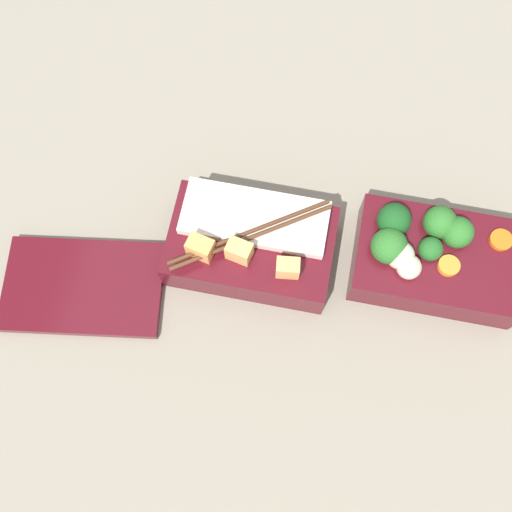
{
  "coord_description": "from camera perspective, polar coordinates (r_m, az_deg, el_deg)",
  "views": [
    {
      "loc": [
        0.06,
        0.26,
        0.7
      ],
      "look_at": [
        0.1,
        0.03,
        0.05
      ],
      "focal_mm": 42.0,
      "sensor_mm": 36.0,
      "label": 1
    }
  ],
  "objects": [
    {
      "name": "bento_lid",
      "position": [
        0.75,
        -16.12,
        -2.81
      ],
      "size": [
        0.21,
        0.14,
        0.01
      ],
      "primitive_type": "cube",
      "rotation": [
        0.0,
        0.0,
        0.15
      ],
      "color": "#510F19",
      "rests_on": "ground_plane"
    },
    {
      "name": "bento_tray_rice",
      "position": [
        0.72,
        -0.5,
        1.14
      ],
      "size": [
        0.19,
        0.12,
        0.08
      ],
      "color": "#510F19",
      "rests_on": "ground_plane"
    },
    {
      "name": "bento_tray_vegetable",
      "position": [
        0.74,
        16.41,
        -0.02
      ],
      "size": [
        0.19,
        0.12,
        0.08
      ],
      "color": "#510F19",
      "rests_on": "ground_plane"
    },
    {
      "name": "ground_plane",
      "position": [
        0.75,
        7.97,
        -0.65
      ],
      "size": [
        3.0,
        3.0,
        0.0
      ],
      "primitive_type": "plane",
      "color": "gray"
    }
  ]
}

